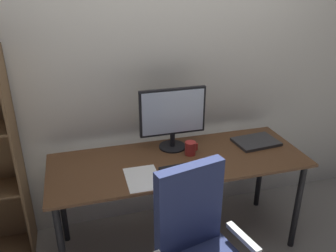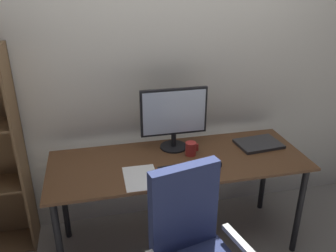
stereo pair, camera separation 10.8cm
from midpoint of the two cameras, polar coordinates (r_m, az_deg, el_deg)
ground_plane at (r=2.85m, az=2.74°, el=-18.60°), size 12.00×12.00×0.00m
back_wall at (r=2.66m, az=0.39°, el=10.28°), size 6.40×0.10×2.60m
desk at (r=2.46m, az=3.04°, el=-7.20°), size 1.78×0.65×0.74m
monitor at (r=2.47m, az=2.23°, el=1.76°), size 0.48×0.20×0.46m
keyboard at (r=2.29m, az=3.48°, el=-7.13°), size 0.29×0.12×0.02m
mouse at (r=2.37m, az=8.92°, el=-5.98°), size 0.08×0.11×0.03m
coffee_mug at (r=2.46m, az=5.04°, el=-3.75°), size 0.09×0.08×0.10m
laptop at (r=2.71m, az=15.78°, el=-2.84°), size 0.34×0.26×0.02m
paper_sheet at (r=2.22m, az=-3.10°, el=-8.47°), size 0.21×0.30×0.00m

